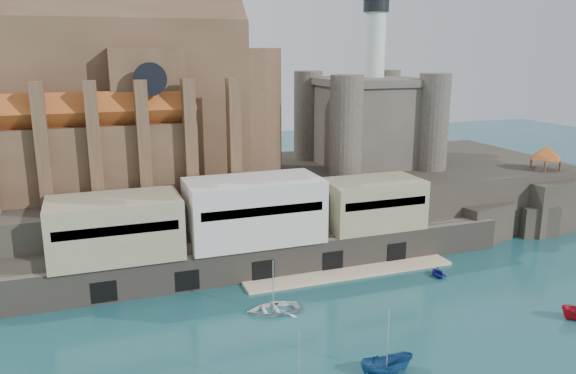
{
  "coord_description": "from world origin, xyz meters",
  "views": [
    {
      "loc": [
        -30.36,
        -46.45,
        29.92
      ],
      "look_at": [
        -2.04,
        32.0,
        9.29
      ],
      "focal_mm": 35.0,
      "sensor_mm": 36.0,
      "label": 1
    }
  ],
  "objects_px": {
    "castle_keep": "(368,117)",
    "pavilion": "(547,154)",
    "church": "(128,102)",
    "boat_2": "(386,372)"
  },
  "relations": [
    {
      "from": "pavilion",
      "to": "boat_2",
      "type": "relative_size",
      "value": 1.22
    },
    {
      "from": "castle_keep",
      "to": "boat_2",
      "type": "relative_size",
      "value": 5.6
    },
    {
      "from": "castle_keep",
      "to": "pavilion",
      "type": "relative_size",
      "value": 4.58
    },
    {
      "from": "church",
      "to": "pavilion",
      "type": "relative_size",
      "value": 7.34
    },
    {
      "from": "pavilion",
      "to": "boat_2",
      "type": "bearing_deg",
      "value": -146.92
    },
    {
      "from": "church",
      "to": "castle_keep",
      "type": "relative_size",
      "value": 1.6
    },
    {
      "from": "castle_keep",
      "to": "pavilion",
      "type": "height_order",
      "value": "castle_keep"
    },
    {
      "from": "pavilion",
      "to": "castle_keep",
      "type": "bearing_deg",
      "value": 149.82
    },
    {
      "from": "pavilion",
      "to": "church",
      "type": "bearing_deg",
      "value": 166.52
    },
    {
      "from": "church",
      "to": "boat_2",
      "type": "distance_m",
      "value": 55.0
    }
  ]
}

